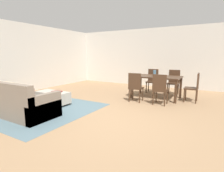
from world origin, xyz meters
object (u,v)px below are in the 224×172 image
object	(u,v)px
dining_chair_far_left	(152,79)
book_on_ottoman	(57,91)
ottoman_table	(53,97)
dining_chair_near_left	(135,86)
dining_chair_far_right	(174,81)
dining_chair_head_east	(194,86)
couch	(16,103)
vase_centerpiece	(155,73)
dining_chair_near_right	(160,88)
dining_table	(156,79)

from	to	relation	value
dining_chair_far_left	book_on_ottoman	distance (m)	3.73
ottoman_table	dining_chair_near_left	distance (m)	2.54
ottoman_table	book_on_ottoman	world-z (taller)	book_on_ottoman
dining_chair_far_left	book_on_ottoman	xyz separation A→B (m)	(-1.85, -3.23, -0.12)
dining_chair_far_right	dining_chair_head_east	world-z (taller)	same
couch	ottoman_table	size ratio (longest dim) A/B	2.02
dining_chair_near_left	dining_chair_head_east	distance (m)	1.84
ottoman_table	vase_centerpiece	distance (m)	3.40
dining_chair_far_right	dining_chair_near_left	bearing A→B (deg)	-114.73
dining_chair_near_left	dining_chair_near_right	size ratio (longest dim) A/B	1.00
vase_centerpiece	dining_chair_near_left	bearing A→B (deg)	-111.03
dining_chair_head_east	ottoman_table	bearing A→B (deg)	-146.05
vase_centerpiece	ottoman_table	bearing A→B (deg)	-134.48
couch	dining_table	bearing A→B (deg)	55.08
dining_chair_far_left	dining_table	bearing A→B (deg)	-64.68
dining_chair_far_left	dining_chair_far_right	bearing A→B (deg)	0.15
dining_chair_far_right	dining_chair_head_east	distance (m)	1.16
dining_chair_near_right	book_on_ottoman	xyz separation A→B (m)	(-2.64, -1.51, -0.12)
vase_centerpiece	couch	bearing A→B (deg)	-124.20
dining_chair_far_right	book_on_ottoman	distance (m)	4.20
couch	book_on_ottoman	bearing A→B (deg)	80.98
dining_table	dining_chair_far_right	distance (m)	0.98
dining_chair_head_east	book_on_ottoman	distance (m)	4.22
dining_table	couch	bearing A→B (deg)	-124.92
dining_chair_near_left	dining_chair_near_right	bearing A→B (deg)	1.64
couch	vase_centerpiece	world-z (taller)	vase_centerpiece
ottoman_table	dining_table	xyz separation A→B (m)	(2.41, 2.39, 0.45)
ottoman_table	dining_chair_near_right	xyz separation A→B (m)	(2.78, 1.55, 0.30)
dining_chair_far_left	vase_centerpiece	world-z (taller)	vase_centerpiece
dining_chair_near_right	dining_chair_far_right	bearing A→B (deg)	88.84
dining_chair_far_right	book_on_ottoman	bearing A→B (deg)	-129.57
vase_centerpiece	dining_chair_far_right	bearing A→B (deg)	61.86
dining_chair_far_right	book_on_ottoman	world-z (taller)	dining_chair_far_right
dining_table	dining_chair_far_right	size ratio (longest dim) A/B	1.73
vase_centerpiece	book_on_ottoman	xyz separation A→B (m)	(-2.20, -2.35, -0.46)
dining_chair_far_right	vase_centerpiece	bearing A→B (deg)	-118.14
couch	dining_table	xyz separation A→B (m)	(2.45, 3.51, 0.37)
couch	dining_chair_far_left	size ratio (longest dim) A/B	2.26
ottoman_table	dining_chair_far_left	bearing A→B (deg)	58.54
dining_chair_far_left	dining_chair_head_east	xyz separation A→B (m)	(1.61, -0.84, 0.00)
book_on_ottoman	ottoman_table	bearing A→B (deg)	-165.54
ottoman_table	dining_table	world-z (taller)	dining_table
ottoman_table	dining_chair_far_right	bearing A→B (deg)	49.27
dining_chair_near_right	dining_chair_far_left	world-z (taller)	same
dining_chair_near_right	dining_table	bearing A→B (deg)	113.52
ottoman_table	book_on_ottoman	bearing A→B (deg)	14.46
dining_chair_near_left	dining_chair_far_left	xyz separation A→B (m)	(-0.01, 1.74, 0.00)
book_on_ottoman	dining_chair_far_right	bearing A→B (deg)	50.43
dining_chair_near_right	dining_chair_near_left	bearing A→B (deg)	-178.36
dining_chair_far_right	dining_chair_head_east	xyz separation A→B (m)	(0.80, -0.84, 0.00)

